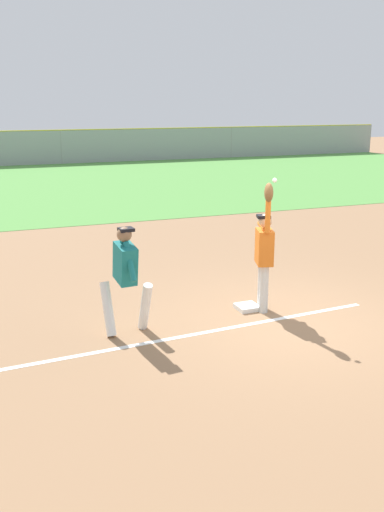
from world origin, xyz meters
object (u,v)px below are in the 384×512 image
object	(u,v)px
runner	(126,273)
parked_car_blue	(127,145)
first_base	(247,307)
parked_car_tan	(27,147)
parked_car_green	(209,143)
baseball	(275,180)
fielder	(264,249)

from	to	relation	value
runner	parked_car_blue	size ratio (longest dim) A/B	0.39
first_base	parked_car_tan	size ratio (longest dim) A/B	0.08
first_base	parked_car_green	world-z (taller)	parked_car_green
runner	baseball	bearing A→B (deg)	-8.31
first_base	parked_car_tan	bearing A→B (deg)	92.33
runner	first_base	bearing A→B (deg)	1.71
fielder	parked_car_green	distance (m)	31.51
parked_car_blue	fielder	bearing A→B (deg)	-98.24
first_base	parked_car_green	bearing A→B (deg)	68.96
fielder	runner	world-z (taller)	fielder
fielder	baseball	bearing A→B (deg)	107.65
fielder	runner	bearing A→B (deg)	20.74
first_base	parked_car_blue	size ratio (longest dim) A/B	0.09
baseball	parked_car_green	xyz separation A→B (m)	(11.07, 29.77, -1.65)
first_base	runner	size ratio (longest dim) A/B	0.22
first_base	parked_car_blue	xyz separation A→B (m)	(5.26, 29.24, 0.63)
runner	parked_car_tan	distance (m)	30.24
baseball	parked_car_green	distance (m)	31.80
first_base	runner	world-z (taller)	runner
runner	baseball	distance (m)	2.81
fielder	parked_car_blue	world-z (taller)	fielder
fielder	parked_car_green	bearing A→B (deg)	-92.81
baseball	runner	bearing A→B (deg)	176.85
runner	fielder	bearing A→B (deg)	-2.19
parked_car_green	parked_car_tan	bearing A→B (deg)	177.06
parked_car_tan	parked_car_green	xyz separation A→B (m)	(12.52, -0.59, 0.00)
fielder	parked_car_tan	distance (m)	30.13
runner	parked_car_blue	world-z (taller)	runner
first_base	fielder	size ratio (longest dim) A/B	0.17
baseball	parked_car_tan	distance (m)	30.43
parked_car_blue	runner	bearing A→B (deg)	-102.78
baseball	parked_car_tan	xyz separation A→B (m)	(-1.44, 30.35, -1.65)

